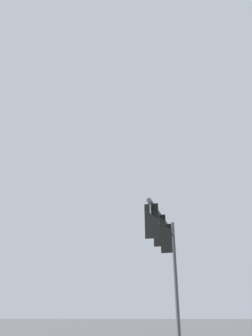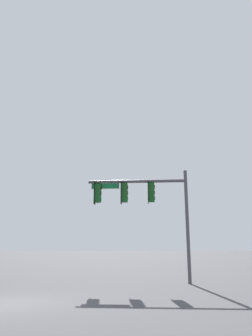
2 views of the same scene
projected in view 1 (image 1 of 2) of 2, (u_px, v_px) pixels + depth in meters
signal_pole_near at (165, 244)px, 14.30m from camera, size 5.73×1.18×6.28m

